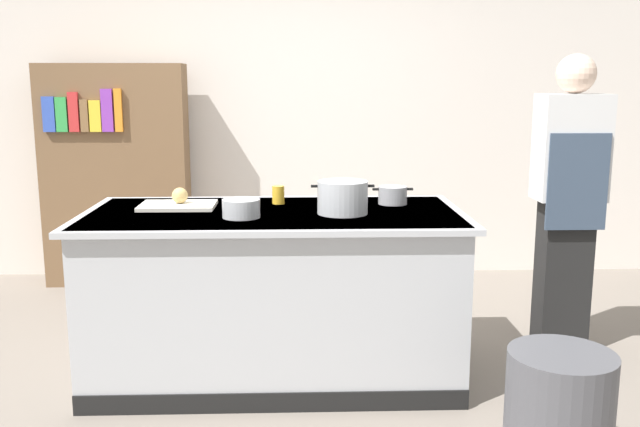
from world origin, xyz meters
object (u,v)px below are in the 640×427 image
object	(u,v)px
mixing_bowl	(241,208)
person_chef	(568,197)
trash_bin	(558,416)
stock_pot	(343,197)
sauce_pan	(393,195)
onion	(180,195)
juice_cup	(278,195)
bookshelf	(116,175)

from	to	relation	value
mixing_bowl	person_chef	distance (m)	1.89
trash_bin	person_chef	xyz separation A→B (m)	(0.52, 1.35, 0.65)
stock_pot	trash_bin	distance (m)	1.45
sauce_pan	onion	bearing A→B (deg)	-177.36
trash_bin	person_chef	world-z (taller)	person_chef
mixing_bowl	juice_cup	world-z (taller)	juice_cup
mixing_bowl	onion	bearing A→B (deg)	139.28
person_chef	trash_bin	bearing A→B (deg)	160.98
onion	person_chef	xyz separation A→B (m)	(2.19, 0.16, -0.05)
stock_pot	trash_bin	size ratio (longest dim) A/B	0.62
onion	bookshelf	size ratio (longest dim) A/B	0.05
juice_cup	trash_bin	world-z (taller)	juice_cup
person_chef	stock_pot	bearing A→B (deg)	107.99
onion	sauce_pan	world-z (taller)	onion
onion	sauce_pan	size ratio (longest dim) A/B	0.38
bookshelf	onion	bearing A→B (deg)	-65.06
stock_pot	juice_cup	world-z (taller)	stock_pot
sauce_pan	bookshelf	bearing A→B (deg)	140.45
onion	mixing_bowl	size ratio (longest dim) A/B	0.45
stock_pot	mixing_bowl	xyz separation A→B (m)	(-0.51, -0.09, -0.04)
trash_bin	bookshelf	size ratio (longest dim) A/B	0.31
person_chef	juice_cup	bearing A→B (deg)	94.68
mixing_bowl	bookshelf	size ratio (longest dim) A/B	0.11
stock_pot	bookshelf	world-z (taller)	bookshelf
stock_pot	sauce_pan	distance (m)	0.40
stock_pot	juice_cup	bearing A→B (deg)	138.16
mixing_bowl	person_chef	xyz separation A→B (m)	(1.83, 0.46, -0.03)
onion	mixing_bowl	xyz separation A→B (m)	(0.35, -0.30, -0.02)
onion	bookshelf	bearing A→B (deg)	114.94
bookshelf	mixing_bowl	bearing A→B (deg)	-60.15
onion	person_chef	distance (m)	2.19
mixing_bowl	trash_bin	distance (m)	1.73
juice_cup	mixing_bowl	bearing A→B (deg)	-114.35
bookshelf	trash_bin	bearing A→B (deg)	-49.41
juice_cup	onion	bearing A→B (deg)	-171.12
mixing_bowl	person_chef	size ratio (longest dim) A/B	0.11
onion	juice_cup	bearing A→B (deg)	8.88
stock_pot	sauce_pan	size ratio (longest dim) A/B	1.45
bookshelf	person_chef	bearing A→B (deg)	-26.74
sauce_pan	mixing_bowl	size ratio (longest dim) A/B	1.19
bookshelf	stock_pot	bearing A→B (deg)	-48.81
trash_bin	stock_pot	bearing A→B (deg)	129.42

